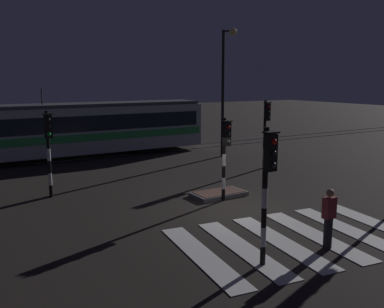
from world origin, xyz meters
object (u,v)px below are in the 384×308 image
(traffic_light_median_centre, at_px, (225,147))
(street_lamp_trackside_right, at_px, (225,78))
(tram, at_px, (83,128))
(traffic_light_kerb_mid_left, at_px, (268,177))
(traffic_light_corner_far_right, at_px, (266,124))
(pedestrian_waiting_at_kerb, at_px, (329,218))
(traffic_light_corner_far_left, at_px, (48,141))

(traffic_light_median_centre, height_order, street_lamp_trackside_right, street_lamp_trackside_right)
(street_lamp_trackside_right, bearing_deg, traffic_light_median_centre, -125.22)
(street_lamp_trackside_right, bearing_deg, tram, 149.45)
(traffic_light_kerb_mid_left, bearing_deg, traffic_light_corner_far_right, 49.46)
(street_lamp_trackside_right, bearing_deg, traffic_light_kerb_mid_left, -121.49)
(traffic_light_corner_far_right, xyz_separation_m, street_lamp_trackside_right, (0.12, 3.86, 2.38))
(street_lamp_trackside_right, relative_size, pedestrian_waiting_at_kerb, 4.41)
(traffic_light_corner_far_left, bearing_deg, traffic_light_kerb_mid_left, -71.40)
(traffic_light_corner_far_left, relative_size, tram, 0.23)
(traffic_light_corner_far_right, distance_m, tram, 10.91)
(traffic_light_kerb_mid_left, height_order, tram, tram)
(pedestrian_waiting_at_kerb, bearing_deg, tram, 95.09)
(traffic_light_corner_far_left, distance_m, street_lamp_trackside_right, 12.04)
(traffic_light_corner_far_right, xyz_separation_m, traffic_light_median_centre, (-5.38, -3.93, -0.24))
(traffic_light_kerb_mid_left, bearing_deg, traffic_light_corner_far_left, 108.60)
(traffic_light_kerb_mid_left, height_order, traffic_light_median_centre, traffic_light_kerb_mid_left)
(street_lamp_trackside_right, distance_m, pedestrian_waiting_at_kerb, 14.84)
(traffic_light_corner_far_right, xyz_separation_m, traffic_light_kerb_mid_left, (-7.91, -9.24, -0.04))
(traffic_light_corner_far_right, bearing_deg, traffic_light_corner_far_left, 179.88)
(traffic_light_corner_far_left, bearing_deg, tram, 64.88)
(traffic_light_corner_far_left, relative_size, street_lamp_trackside_right, 0.46)
(street_lamp_trackside_right, bearing_deg, traffic_light_corner_far_right, -91.78)
(traffic_light_corner_far_left, relative_size, traffic_light_median_centre, 1.07)
(pedestrian_waiting_at_kerb, bearing_deg, street_lamp_trackside_right, 66.26)
(traffic_light_kerb_mid_left, relative_size, traffic_light_median_centre, 1.10)
(traffic_light_kerb_mid_left, distance_m, street_lamp_trackside_right, 15.55)
(traffic_light_corner_far_left, height_order, traffic_light_kerb_mid_left, traffic_light_kerb_mid_left)
(traffic_light_corner_far_left, xyz_separation_m, traffic_light_kerb_mid_left, (3.12, -9.27, 0.05))
(traffic_light_kerb_mid_left, distance_m, pedestrian_waiting_at_kerb, 2.69)
(traffic_light_median_centre, bearing_deg, traffic_light_kerb_mid_left, -115.43)
(traffic_light_corner_far_left, distance_m, traffic_light_corner_far_right, 11.02)
(street_lamp_trackside_right, xyz_separation_m, pedestrian_waiting_at_kerb, (-5.77, -13.11, -3.87))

